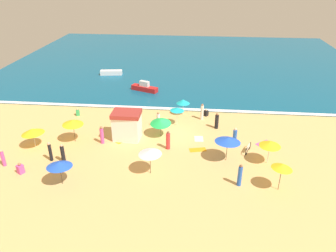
{
  "coord_description": "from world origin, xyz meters",
  "views": [
    {
      "loc": [
        2.48,
        -28.96,
        15.62
      ],
      "look_at": [
        -0.4,
        0.29,
        0.8
      ],
      "focal_mm": 34.53,
      "sensor_mm": 36.0,
      "label": 1
    }
  ],
  "objects_px": {
    "beach_umbrella_8": "(228,140)",
    "small_boat_1": "(145,88)",
    "beach_umbrella_5": "(177,109)",
    "beachgoer_10": "(158,120)",
    "beachgoer_11": "(78,112)",
    "beachgoer_4": "(240,176)",
    "beachgoer_0": "(217,121)",
    "small_boat_0": "(111,73)",
    "lifeguard_cabana": "(127,125)",
    "beach_umbrella_4": "(161,121)",
    "beachgoer_1": "(20,169)",
    "beach_umbrella_3": "(150,152)",
    "beachgoer_2": "(63,154)",
    "beach_umbrella_2": "(270,144)",
    "beachgoer_7": "(3,158)",
    "beachgoer_5": "(235,136)",
    "beach_umbrella_1": "(73,122)",
    "beachgoer_9": "(50,151)",
    "beach_umbrella_7": "(59,164)",
    "beach_umbrella_0": "(183,101)",
    "beach_umbrella_6": "(32,131)",
    "beachgoer_6": "(102,135)",
    "beach_umbrella_9": "(282,166)",
    "beachgoer_12": "(202,112)",
    "parked_bicycle": "(248,148)",
    "beachgoer_3": "(206,113)",
    "beachgoer_8": "(168,141)"
  },
  "relations": [
    {
      "from": "beach_umbrella_0",
      "to": "beachgoer_1",
      "type": "bearing_deg",
      "value": -134.5
    },
    {
      "from": "beach_umbrella_2",
      "to": "beachgoer_7",
      "type": "bearing_deg",
      "value": -173.33
    },
    {
      "from": "beachgoer_4",
      "to": "beachgoer_5",
      "type": "height_order",
      "value": "beachgoer_4"
    },
    {
      "from": "beachgoer_5",
      "to": "beachgoer_10",
      "type": "distance_m",
      "value": 8.19
    },
    {
      "from": "beach_umbrella_4",
      "to": "beachgoer_1",
      "type": "height_order",
      "value": "beach_umbrella_4"
    },
    {
      "from": "beach_umbrella_7",
      "to": "beachgoer_10",
      "type": "relative_size",
      "value": 1.22
    },
    {
      "from": "beach_umbrella_2",
      "to": "beachgoer_0",
      "type": "relative_size",
      "value": 1.22
    },
    {
      "from": "beach_umbrella_1",
      "to": "beachgoer_8",
      "type": "bearing_deg",
      "value": -3.15
    },
    {
      "from": "beach_umbrella_3",
      "to": "beachgoer_2",
      "type": "height_order",
      "value": "beach_umbrella_3"
    },
    {
      "from": "beachgoer_5",
      "to": "beachgoer_10",
      "type": "xyz_separation_m",
      "value": [
        -7.77,
        2.59,
        0.07
      ]
    },
    {
      "from": "beachgoer_5",
      "to": "beach_umbrella_6",
      "type": "bearing_deg",
      "value": -172.18
    },
    {
      "from": "lifeguard_cabana",
      "to": "beachgoer_1",
      "type": "height_order",
      "value": "lifeguard_cabana"
    },
    {
      "from": "small_boat_0",
      "to": "small_boat_1",
      "type": "bearing_deg",
      "value": -45.98
    },
    {
      "from": "beach_umbrella_0",
      "to": "beach_umbrella_8",
      "type": "relative_size",
      "value": 0.61
    },
    {
      "from": "beach_umbrella_6",
      "to": "beach_umbrella_3",
      "type": "bearing_deg",
      "value": -15.59
    },
    {
      "from": "parked_bicycle",
      "to": "beachgoer_11",
      "type": "bearing_deg",
      "value": 161.28
    },
    {
      "from": "beachgoer_11",
      "to": "small_boat_1",
      "type": "bearing_deg",
      "value": 52.82
    },
    {
      "from": "beach_umbrella_1",
      "to": "beachgoer_9",
      "type": "xyz_separation_m",
      "value": [
        -0.88,
        -3.53,
        -1.14
      ]
    },
    {
      "from": "beach_umbrella_4",
      "to": "beachgoer_0",
      "type": "relative_size",
      "value": 1.3
    },
    {
      "from": "beach_umbrella_3",
      "to": "beachgoer_10",
      "type": "xyz_separation_m",
      "value": [
        -0.39,
        8.42,
        -1.19
      ]
    },
    {
      "from": "beach_umbrella_3",
      "to": "beachgoer_6",
      "type": "relative_size",
      "value": 1.41
    },
    {
      "from": "beach_umbrella_8",
      "to": "small_boat_1",
      "type": "relative_size",
      "value": 0.8
    },
    {
      "from": "beach_umbrella_7",
      "to": "beach_umbrella_6",
      "type": "bearing_deg",
      "value": 131.97
    },
    {
      "from": "beach_umbrella_8",
      "to": "beachgoer_9",
      "type": "relative_size",
      "value": 1.66
    },
    {
      "from": "lifeguard_cabana",
      "to": "beachgoer_4",
      "type": "relative_size",
      "value": 1.5
    },
    {
      "from": "beachgoer_10",
      "to": "beachgoer_11",
      "type": "relative_size",
      "value": 2.07
    },
    {
      "from": "beachgoer_1",
      "to": "beach_umbrella_6",
      "type": "bearing_deg",
      "value": 100.72
    },
    {
      "from": "beach_umbrella_2",
      "to": "beachgoer_11",
      "type": "bearing_deg",
      "value": 158.09
    },
    {
      "from": "beachgoer_5",
      "to": "beachgoer_9",
      "type": "xyz_separation_m",
      "value": [
        -16.38,
        -4.77,
        0.17
      ]
    },
    {
      "from": "beach_umbrella_4",
      "to": "beachgoer_5",
      "type": "bearing_deg",
      "value": -5.38
    },
    {
      "from": "beach_umbrella_2",
      "to": "beachgoer_3",
      "type": "relative_size",
      "value": 2.5
    },
    {
      "from": "beach_umbrella_8",
      "to": "beachgoer_4",
      "type": "height_order",
      "value": "beach_umbrella_8"
    },
    {
      "from": "beach_umbrella_8",
      "to": "small_boat_1",
      "type": "distance_m",
      "value": 19.19
    },
    {
      "from": "beach_umbrella_5",
      "to": "beachgoer_10",
      "type": "height_order",
      "value": "beach_umbrella_5"
    },
    {
      "from": "beach_umbrella_0",
      "to": "beach_umbrella_7",
      "type": "xyz_separation_m",
      "value": [
        -8.75,
        -14.05,
        0.2
      ]
    },
    {
      "from": "beach_umbrella_9",
      "to": "beachgoer_12",
      "type": "distance_m",
      "value": 13.49
    },
    {
      "from": "beachgoer_1",
      "to": "beachgoer_10",
      "type": "distance_m",
      "value": 14.04
    },
    {
      "from": "beach_umbrella_3",
      "to": "beach_umbrella_4",
      "type": "bearing_deg",
      "value": 89.2
    },
    {
      "from": "lifeguard_cabana",
      "to": "beach_umbrella_9",
      "type": "height_order",
      "value": "lifeguard_cabana"
    },
    {
      "from": "beach_umbrella_0",
      "to": "beachgoer_7",
      "type": "distance_m",
      "value": 19.06
    },
    {
      "from": "beach_umbrella_4",
      "to": "beach_umbrella_6",
      "type": "bearing_deg",
      "value": -164.24
    },
    {
      "from": "parked_bicycle",
      "to": "beachgoer_3",
      "type": "bearing_deg",
      "value": 116.77
    },
    {
      "from": "beachgoer_0",
      "to": "small_boat_0",
      "type": "distance_m",
      "value": 22.87
    },
    {
      "from": "beach_umbrella_2",
      "to": "beachgoer_11",
      "type": "relative_size",
      "value": 2.53
    },
    {
      "from": "beachgoer_6",
      "to": "lifeguard_cabana",
      "type": "bearing_deg",
      "value": 28.19
    },
    {
      "from": "beachgoer_1",
      "to": "beachgoer_4",
      "type": "relative_size",
      "value": 0.51
    },
    {
      "from": "beach_umbrella_5",
      "to": "small_boat_0",
      "type": "xyz_separation_m",
      "value": [
        -11.46,
        16.29,
        -1.4
      ]
    },
    {
      "from": "small_boat_1",
      "to": "beach_umbrella_0",
      "type": "bearing_deg",
      "value": -51.23
    },
    {
      "from": "beach_umbrella_0",
      "to": "beachgoer_0",
      "type": "relative_size",
      "value": 1.06
    },
    {
      "from": "beachgoer_5",
      "to": "beach_umbrella_1",
      "type": "bearing_deg",
      "value": -175.43
    }
  ]
}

